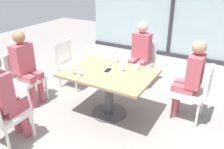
{
  "coord_description": "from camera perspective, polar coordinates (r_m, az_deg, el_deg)",
  "views": [
    {
      "loc": [
        1.6,
        -2.75,
        2.14
      ],
      "look_at": [
        0.0,
        0.1,
        0.65
      ],
      "focal_mm": 37.23,
      "sensor_mm": 36.0,
      "label": 1
    }
  ],
  "objects": [
    {
      "name": "coffee_cup",
      "position": [
        3.57,
        6.23,
        1.87
      ],
      "size": [
        0.08,
        0.08,
        0.09
      ],
      "primitive_type": "cylinder",
      "color": "white",
      "rests_on": "dining_table_main"
    },
    {
      "name": "dining_table_main",
      "position": [
        3.55,
        -0.79,
        -1.91
      ],
      "size": [
        1.34,
        0.95,
        0.73
      ],
      "color": "#997551",
      "rests_on": "ground_plane"
    },
    {
      "name": "person_front_left",
      "position": [
        3.2,
        -24.93,
        -4.74
      ],
      "size": [
        0.34,
        0.39,
        1.26
      ],
      "color": "#B24C56",
      "rests_on": "ground_plane"
    },
    {
      "name": "chair_far_right",
      "position": [
        3.68,
        19.89,
        -3.58
      ],
      "size": [
        0.5,
        0.46,
        0.87
      ],
      "color": "silver",
      "rests_on": "ground_plane"
    },
    {
      "name": "cell_phone_on_table",
      "position": [
        3.54,
        -1.0,
        1.08
      ],
      "size": [
        0.09,
        0.15,
        0.01
      ],
      "primitive_type": "cube",
      "rotation": [
        0.0,
        0.0,
        0.13
      ],
      "color": "black",
      "rests_on": "dining_table_main"
    },
    {
      "name": "wine_glass_0",
      "position": [
        3.81,
        0.98,
        4.92
      ],
      "size": [
        0.07,
        0.07,
        0.18
      ],
      "color": "silver",
      "rests_on": "dining_table_main"
    },
    {
      "name": "chair_far_left",
      "position": [
        4.61,
        -10.47,
        3.18
      ],
      "size": [
        0.5,
        0.46,
        0.87
      ],
      "color": "silver",
      "rests_on": "ground_plane"
    },
    {
      "name": "ground_plane",
      "position": [
        3.83,
        -0.74,
        -9.42
      ],
      "size": [
        12.0,
        12.0,
        0.0
      ],
      "primitive_type": "plane",
      "color": "gray"
    },
    {
      "name": "chair_near_window",
      "position": [
        4.67,
        7.36,
        3.69
      ],
      "size": [
        0.46,
        0.51,
        0.87
      ],
      "color": "silver",
      "rests_on": "ground_plane"
    },
    {
      "name": "chair_side_end",
      "position": [
        4.25,
        -20.96,
        0.01
      ],
      "size": [
        0.5,
        0.46,
        0.87
      ],
      "color": "silver",
      "rests_on": "ground_plane"
    },
    {
      "name": "wine_glass_1",
      "position": [
        3.34,
        -8.16,
        1.74
      ],
      "size": [
        0.07,
        0.07,
        0.18
      ],
      "color": "silver",
      "rests_on": "dining_table_main"
    },
    {
      "name": "chair_front_left",
      "position": [
        3.25,
        -25.81,
        -8.66
      ],
      "size": [
        0.46,
        0.5,
        0.87
      ],
      "color": "silver",
      "rests_on": "ground_plane"
    },
    {
      "name": "wine_glass_3",
      "position": [
        3.45,
        2.47,
        2.77
      ],
      "size": [
        0.07,
        0.07,
        0.18
      ],
      "color": "silver",
      "rests_on": "dining_table_main"
    },
    {
      "name": "person_side_end",
      "position": [
        4.09,
        -20.38,
        2.29
      ],
      "size": [
        0.39,
        0.34,
        1.26
      ],
      "color": "#B24C56",
      "rests_on": "ground_plane"
    },
    {
      "name": "wine_glass_4",
      "position": [
        3.56,
        -10.37,
        3.02
      ],
      "size": [
        0.07,
        0.07,
        0.18
      ],
      "color": "silver",
      "rests_on": "dining_table_main"
    },
    {
      "name": "window_wall_backdrop",
      "position": [
        6.23,
        14.62,
        15.16
      ],
      "size": [
        4.59,
        0.1,
        2.7
      ],
      "color": "#A1B7BC",
      "rests_on": "ground_plane"
    },
    {
      "name": "wine_glass_2",
      "position": [
        3.4,
        -9.85,
        2.05
      ],
      "size": [
        0.07,
        0.07,
        0.18
      ],
      "color": "silver",
      "rests_on": "dining_table_main"
    },
    {
      "name": "person_far_right",
      "position": [
        3.61,
        18.66,
        -0.36
      ],
      "size": [
        0.39,
        0.34,
        1.26
      ],
      "color": "#B24C56",
      "rests_on": "ground_plane"
    },
    {
      "name": "person_near_window",
      "position": [
        4.51,
        6.96,
        5.68
      ],
      "size": [
        0.34,
        0.39,
        1.26
      ],
      "color": "#B24C56",
      "rests_on": "ground_plane"
    }
  ]
}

